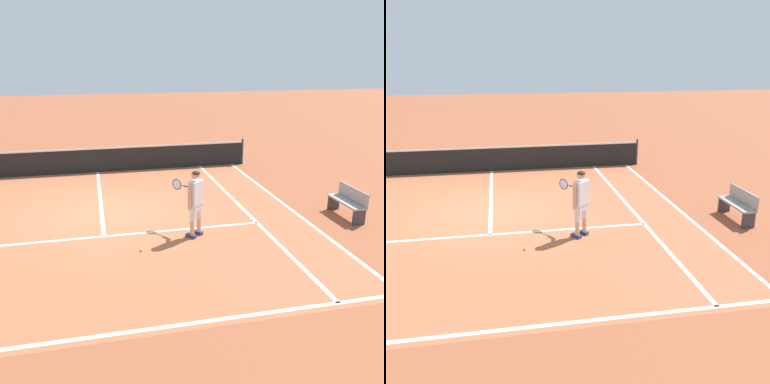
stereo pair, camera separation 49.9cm
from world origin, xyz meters
TOP-DOWN VIEW (x-y plane):
  - ground_plane at (0.00, 0.00)m, footprint 80.00×80.00m
  - court_inner_surface at (0.00, -0.69)m, footprint 10.98×10.91m
  - line_baseline at (0.00, -5.95)m, footprint 10.98×0.10m
  - line_service at (0.00, -1.84)m, footprint 8.23×0.10m
  - line_centre_service at (0.00, 1.36)m, footprint 0.10×6.40m
  - line_singles_right at (4.12, -0.69)m, footprint 0.10×10.51m
  - line_doubles_right at (5.49, -0.69)m, footprint 0.10×10.51m
  - tennis_net at (0.00, 4.56)m, footprint 11.96×0.08m
  - tennis_player at (2.25, -2.32)m, footprint 0.67×1.19m
  - tennis_ball_near_feet at (0.82, -2.90)m, footprint 0.07×0.07m
  - courtside_bench at (6.77, -1.97)m, footprint 0.40×1.40m

SIDE VIEW (x-z plane):
  - ground_plane at x=0.00m, z-range 0.00..0.00m
  - court_inner_surface at x=0.00m, z-range 0.00..0.00m
  - line_baseline at x=0.00m, z-range 0.00..0.01m
  - line_service at x=0.00m, z-range 0.00..0.01m
  - line_centre_service at x=0.00m, z-range 0.00..0.01m
  - line_singles_right at x=4.12m, z-range 0.00..0.01m
  - line_doubles_right at x=5.49m, z-range 0.00..0.01m
  - tennis_ball_near_feet at x=0.82m, z-range 0.00..0.07m
  - courtside_bench at x=6.77m, z-range 0.03..0.88m
  - tennis_net at x=0.00m, z-range -0.04..1.03m
  - tennis_player at x=2.25m, z-range 0.13..1.85m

